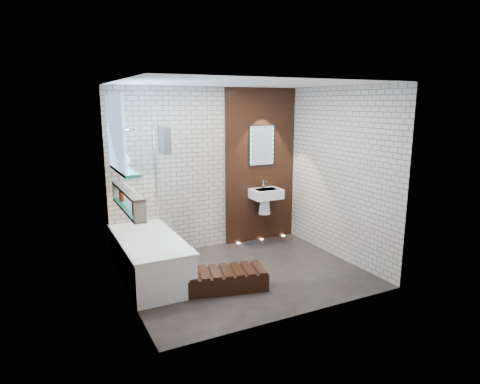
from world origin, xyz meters
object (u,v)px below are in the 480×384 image
led_mirror (262,145)px  bathtub (150,258)px  bath_screen (163,179)px  washbasin (266,197)px  walnut_step (226,280)px

led_mirror → bathtub: bearing=-160.2°
bathtub → bath_screen: (0.35, 0.44, 0.99)m
bath_screen → washbasin: 1.89m
bathtub → walnut_step: bearing=-43.2°
bathtub → bath_screen: bearing=51.1°
washbasin → walnut_step: size_ratio=0.56×
bathtub → bath_screen: 1.14m
bath_screen → led_mirror: bearing=10.7°
bath_screen → washbasin: size_ratio=2.41×
bath_screen → washbasin: bath_screen is taller
bathtub → washbasin: 2.32m
bathtub → led_mirror: led_mirror is taller
washbasin → led_mirror: 0.88m
bathtub → walnut_step: (0.80, -0.75, -0.18)m
walnut_step → bathtub: bearing=136.8°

